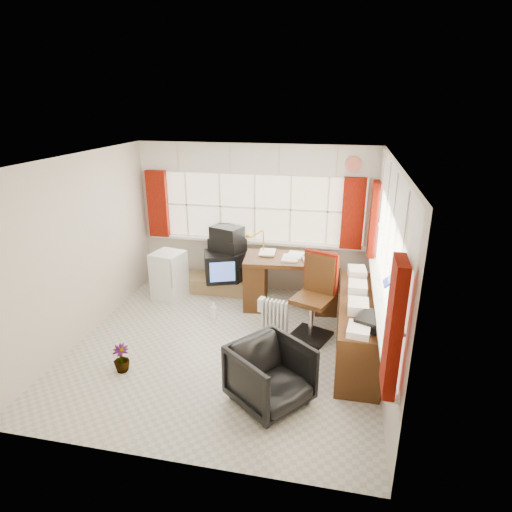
{
  "coord_description": "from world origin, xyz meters",
  "views": [
    {
      "loc": [
        1.44,
        -4.83,
        3.15
      ],
      "look_at": [
        0.32,
        0.55,
        1.13
      ],
      "focal_mm": 30.0,
      "sensor_mm": 36.0,
      "label": 1
    }
  ],
  "objects_px": {
    "office_chair": "(270,375)",
    "tv_bench": "(221,284)",
    "task_chair": "(316,293)",
    "crt_tv": "(221,266)",
    "radiator": "(275,322)",
    "desk": "(291,280)",
    "desk_lamp": "(263,236)",
    "mini_fridge": "(169,275)",
    "credenza": "(357,327)"
  },
  "relations": [
    {
      "from": "office_chair",
      "to": "credenza",
      "type": "distance_m",
      "value": 1.51
    },
    {
      "from": "desk",
      "to": "credenza",
      "type": "relative_size",
      "value": 0.76
    },
    {
      "from": "radiator",
      "to": "desk",
      "type": "bearing_deg",
      "value": 84.9
    },
    {
      "from": "desk",
      "to": "tv_bench",
      "type": "xyz_separation_m",
      "value": [
        -1.26,
        0.34,
        -0.34
      ]
    },
    {
      "from": "task_chair",
      "to": "radiator",
      "type": "distance_m",
      "value": 0.71
    },
    {
      "from": "mini_fridge",
      "to": "tv_bench",
      "type": "bearing_deg",
      "value": 28.54
    },
    {
      "from": "office_chair",
      "to": "tv_bench",
      "type": "distance_m",
      "value": 3.03
    },
    {
      "from": "desk",
      "to": "desk_lamp",
      "type": "distance_m",
      "value": 0.82
    },
    {
      "from": "credenza",
      "to": "crt_tv",
      "type": "height_order",
      "value": "credenza"
    },
    {
      "from": "desk_lamp",
      "to": "credenza",
      "type": "xyz_separation_m",
      "value": [
        1.5,
        -1.36,
        -0.71
      ]
    },
    {
      "from": "office_chair",
      "to": "mini_fridge",
      "type": "distance_m",
      "value": 3.12
    },
    {
      "from": "radiator",
      "to": "task_chair",
      "type": "bearing_deg",
      "value": 21.92
    },
    {
      "from": "desk_lamp",
      "to": "task_chair",
      "type": "bearing_deg",
      "value": -45.87
    },
    {
      "from": "desk_lamp",
      "to": "mini_fridge",
      "type": "xyz_separation_m",
      "value": [
        -1.55,
        -0.26,
        -0.7
      ]
    },
    {
      "from": "crt_tv",
      "to": "mini_fridge",
      "type": "bearing_deg",
      "value": -157.85
    },
    {
      "from": "desk_lamp",
      "to": "credenza",
      "type": "relative_size",
      "value": 0.19
    },
    {
      "from": "crt_tv",
      "to": "desk",
      "type": "bearing_deg",
      "value": -11.75
    },
    {
      "from": "office_chair",
      "to": "radiator",
      "type": "height_order",
      "value": "office_chair"
    },
    {
      "from": "desk",
      "to": "crt_tv",
      "type": "height_order",
      "value": "desk"
    },
    {
      "from": "credenza",
      "to": "mini_fridge",
      "type": "xyz_separation_m",
      "value": [
        -3.05,
        1.1,
        0.01
      ]
    },
    {
      "from": "radiator",
      "to": "crt_tv",
      "type": "bearing_deg",
      "value": 132.08
    },
    {
      "from": "credenza",
      "to": "crt_tv",
      "type": "distance_m",
      "value": 2.66
    },
    {
      "from": "task_chair",
      "to": "tv_bench",
      "type": "height_order",
      "value": "task_chair"
    },
    {
      "from": "tv_bench",
      "to": "desk",
      "type": "bearing_deg",
      "value": -15.26
    },
    {
      "from": "desk_lamp",
      "to": "tv_bench",
      "type": "relative_size",
      "value": 0.27
    },
    {
      "from": "desk",
      "to": "office_chair",
      "type": "distance_m",
      "value": 2.37
    },
    {
      "from": "task_chair",
      "to": "credenza",
      "type": "distance_m",
      "value": 0.74
    },
    {
      "from": "credenza",
      "to": "mini_fridge",
      "type": "bearing_deg",
      "value": 160.15
    },
    {
      "from": "office_chair",
      "to": "tv_bench",
      "type": "xyz_separation_m",
      "value": [
        -1.35,
        2.71,
        -0.23
      ]
    },
    {
      "from": "office_chair",
      "to": "radiator",
      "type": "xyz_separation_m",
      "value": [
        -0.18,
        1.37,
        -0.12
      ]
    },
    {
      "from": "credenza",
      "to": "crt_tv",
      "type": "relative_size",
      "value": 2.95
    },
    {
      "from": "task_chair",
      "to": "crt_tv",
      "type": "xyz_separation_m",
      "value": [
        -1.67,
        1.03,
        -0.14
      ]
    },
    {
      "from": "task_chair",
      "to": "crt_tv",
      "type": "relative_size",
      "value": 1.77
    },
    {
      "from": "crt_tv",
      "to": "mini_fridge",
      "type": "height_order",
      "value": "mini_fridge"
    },
    {
      "from": "radiator",
      "to": "crt_tv",
      "type": "height_order",
      "value": "crt_tv"
    },
    {
      "from": "desk",
      "to": "desk_lamp",
      "type": "bearing_deg",
      "value": 159.33
    },
    {
      "from": "office_chair",
      "to": "tv_bench",
      "type": "relative_size",
      "value": 0.55
    },
    {
      "from": "desk",
      "to": "radiator",
      "type": "bearing_deg",
      "value": -95.1
    },
    {
      "from": "task_chair",
      "to": "office_chair",
      "type": "xyz_separation_m",
      "value": [
        -0.36,
        -1.59,
        -0.29
      ]
    },
    {
      "from": "desk_lamp",
      "to": "office_chair",
      "type": "bearing_deg",
      "value": -77.44
    },
    {
      "from": "tv_bench",
      "to": "mini_fridge",
      "type": "relative_size",
      "value": 1.76
    },
    {
      "from": "desk_lamp",
      "to": "crt_tv",
      "type": "bearing_deg",
      "value": 174.4
    },
    {
      "from": "task_chair",
      "to": "crt_tv",
      "type": "height_order",
      "value": "task_chair"
    },
    {
      "from": "desk",
      "to": "tv_bench",
      "type": "relative_size",
      "value": 1.08
    },
    {
      "from": "desk",
      "to": "task_chair",
      "type": "bearing_deg",
      "value": -59.88
    },
    {
      "from": "desk_lamp",
      "to": "desk",
      "type": "bearing_deg",
      "value": -20.67
    },
    {
      "from": "crt_tv",
      "to": "mini_fridge",
      "type": "relative_size",
      "value": 0.85
    },
    {
      "from": "desk",
      "to": "tv_bench",
      "type": "height_order",
      "value": "desk"
    },
    {
      "from": "radiator",
      "to": "tv_bench",
      "type": "height_order",
      "value": "radiator"
    },
    {
      "from": "office_chair",
      "to": "crt_tv",
      "type": "relative_size",
      "value": 1.13
    }
  ]
}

